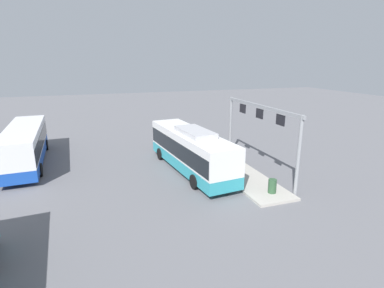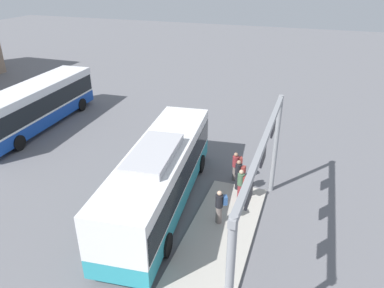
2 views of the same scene
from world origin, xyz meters
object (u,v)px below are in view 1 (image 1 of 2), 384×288
(person_waiting_mid, at_px, (224,148))
(trash_bin, at_px, (272,186))
(person_waiting_near, at_px, (208,145))
(bus_main, at_px, (190,148))
(bus_background_left, at_px, (25,143))
(person_boarding, at_px, (217,146))
(person_waiting_far, at_px, (230,156))

(person_waiting_mid, xyz_separation_m, trash_bin, (-7.39, 0.07, -0.44))
(person_waiting_near, bearing_deg, bus_main, 29.24)
(bus_main, relative_size, trash_bin, 12.33)
(bus_background_left, bearing_deg, person_boarding, -105.62)
(person_boarding, xyz_separation_m, person_waiting_near, (1.08, 0.39, -0.16))
(bus_main, height_order, person_waiting_mid, bus_main)
(person_waiting_near, xyz_separation_m, trash_bin, (-9.37, -0.64, -0.28))
(person_waiting_mid, height_order, trash_bin, person_waiting_mid)
(bus_background_left, distance_m, person_waiting_mid, 16.52)
(bus_main, relative_size, person_waiting_far, 6.65)
(bus_main, xyz_separation_m, person_boarding, (2.42, -3.27, -0.76))
(person_waiting_near, xyz_separation_m, person_waiting_far, (-4.05, -0.19, 0.16))
(person_boarding, relative_size, trash_bin, 1.86)
(bus_main, relative_size, bus_background_left, 0.97)
(bus_main, bearing_deg, person_waiting_near, -45.63)
(bus_background_left, distance_m, trash_bin, 19.78)
(bus_background_left, distance_m, person_waiting_far, 16.71)
(bus_background_left, xyz_separation_m, trash_bin, (-11.80, -15.84, -1.17))
(person_waiting_mid, bearing_deg, bus_main, 38.62)
(person_waiting_mid, bearing_deg, bus_background_left, 0.09)
(person_boarding, bearing_deg, trash_bin, 99.90)
(person_boarding, bearing_deg, bus_main, 44.73)
(bus_background_left, relative_size, person_boarding, 6.87)
(person_boarding, bearing_deg, bus_background_left, -4.50)
(person_boarding, xyz_separation_m, person_waiting_mid, (-0.90, -0.32, 0.00))
(bus_background_left, relative_size, person_waiting_mid, 6.87)
(person_waiting_mid, relative_size, person_waiting_far, 1.00)
(bus_background_left, bearing_deg, trash_bin, -129.63)
(person_waiting_mid, bearing_deg, trash_bin, 105.02)
(person_waiting_near, bearing_deg, person_boarding, 88.42)
(person_waiting_mid, relative_size, trash_bin, 1.86)
(person_boarding, distance_m, person_waiting_near, 1.16)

